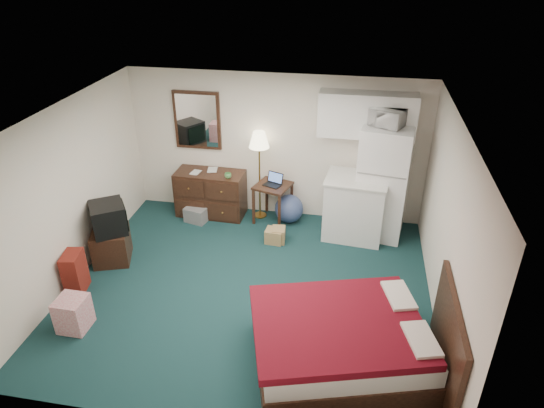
% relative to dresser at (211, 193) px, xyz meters
% --- Properties ---
extents(floor, '(5.00, 4.50, 0.01)m').
position_rel_dresser_xyz_m(floor, '(1.12, -1.98, -0.40)').
color(floor, '#0C2D32').
rests_on(floor, ground).
extents(ceiling, '(5.00, 4.50, 0.01)m').
position_rel_dresser_xyz_m(ceiling, '(1.12, -1.98, 2.10)').
color(ceiling, '#F4E1CD').
rests_on(ceiling, walls).
extents(walls, '(5.01, 4.51, 2.50)m').
position_rel_dresser_xyz_m(walls, '(1.12, -1.98, 0.85)').
color(walls, '#F4E1CD').
rests_on(walls, floor).
extents(mirror, '(0.80, 0.06, 1.00)m').
position_rel_dresser_xyz_m(mirror, '(-0.23, 0.24, 1.25)').
color(mirror, white).
rests_on(mirror, walls).
extents(upper_cabinets, '(1.50, 0.35, 0.70)m').
position_rel_dresser_xyz_m(upper_cabinets, '(2.57, 0.10, 1.55)').
color(upper_cabinets, white).
rests_on(upper_cabinets, walls).
extents(headboard, '(0.06, 1.56, 1.00)m').
position_rel_dresser_xyz_m(headboard, '(3.58, -3.12, 0.15)').
color(headboard, black).
rests_on(headboard, walls).
extents(dresser, '(1.20, 0.58, 0.81)m').
position_rel_dresser_xyz_m(dresser, '(0.00, 0.00, 0.00)').
color(dresser, black).
rests_on(dresser, floor).
extents(floor_lamp, '(0.39, 0.39, 1.58)m').
position_rel_dresser_xyz_m(floor_lamp, '(0.87, 0.07, 0.38)').
color(floor_lamp, '#B58036').
rests_on(floor_lamp, floor).
extents(desk, '(0.68, 0.68, 0.70)m').
position_rel_dresser_xyz_m(desk, '(1.12, -0.05, -0.06)').
color(desk, black).
rests_on(desk, floor).
extents(exercise_ball, '(0.54, 0.54, 0.49)m').
position_rel_dresser_xyz_m(exercise_ball, '(1.40, -0.03, -0.16)').
color(exercise_ball, '#374879').
rests_on(exercise_ball, floor).
extents(kitchen_counter, '(0.99, 0.79, 1.02)m').
position_rel_dresser_xyz_m(kitchen_counter, '(2.51, -0.28, 0.10)').
color(kitchen_counter, white).
rests_on(kitchen_counter, floor).
extents(fridge, '(0.88, 0.88, 1.87)m').
position_rel_dresser_xyz_m(fridge, '(2.92, -0.10, 0.53)').
color(fridge, white).
rests_on(fridge, floor).
extents(bed, '(2.23, 1.95, 0.61)m').
position_rel_dresser_xyz_m(bed, '(2.45, -3.12, -0.10)').
color(bed, '#520712').
rests_on(bed, floor).
extents(tv_stand, '(0.67, 0.70, 0.51)m').
position_rel_dresser_xyz_m(tv_stand, '(-1.09, -1.65, -0.15)').
color(tv_stand, black).
rests_on(tv_stand, floor).
extents(suitcase, '(0.29, 0.40, 0.60)m').
position_rel_dresser_xyz_m(suitcase, '(-1.24, -2.43, -0.10)').
color(suitcase, '#5B0B06').
rests_on(suitcase, floor).
extents(retail_box, '(0.36, 0.36, 0.45)m').
position_rel_dresser_xyz_m(retail_box, '(-0.87, -3.12, -0.18)').
color(retail_box, white).
rests_on(retail_box, floor).
extents(file_bin, '(0.43, 0.36, 0.26)m').
position_rel_dresser_xyz_m(file_bin, '(-0.19, -0.30, -0.27)').
color(file_bin, gray).
rests_on(file_bin, floor).
extents(cardboard_box_a, '(0.29, 0.25, 0.23)m').
position_rel_dresser_xyz_m(cardboard_box_a, '(1.26, -0.73, -0.29)').
color(cardboard_box_a, '#97794E').
rests_on(cardboard_box_a, floor).
extents(cardboard_box_b, '(0.23, 0.26, 0.25)m').
position_rel_dresser_xyz_m(cardboard_box_b, '(1.33, -0.70, -0.28)').
color(cardboard_box_b, '#97794E').
rests_on(cardboard_box_b, floor).
extents(laptop, '(0.35, 0.32, 0.20)m').
position_rel_dresser_xyz_m(laptop, '(1.11, -0.08, 0.39)').
color(laptop, black).
rests_on(laptop, desk).
extents(crt_tv, '(0.69, 0.70, 0.45)m').
position_rel_dresser_xyz_m(crt_tv, '(-1.06, -1.64, 0.33)').
color(crt_tv, black).
rests_on(crt_tv, tv_stand).
extents(microwave, '(0.56, 0.46, 0.33)m').
position_rel_dresser_xyz_m(microwave, '(2.86, -0.12, 1.63)').
color(microwave, white).
rests_on(microwave, fridge).
extents(book_a, '(0.15, 0.04, 0.20)m').
position_rel_dresser_xyz_m(book_a, '(-0.30, -0.04, 0.51)').
color(book_a, '#97794E').
rests_on(book_a, dresser).
extents(book_b, '(0.17, 0.05, 0.23)m').
position_rel_dresser_xyz_m(book_b, '(-0.06, 0.08, 0.52)').
color(book_b, '#97794E').
rests_on(book_b, dresser).
extents(mug, '(0.13, 0.11, 0.11)m').
position_rel_dresser_xyz_m(mug, '(0.37, -0.16, 0.46)').
color(mug, '#549A50').
rests_on(mug, dresser).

